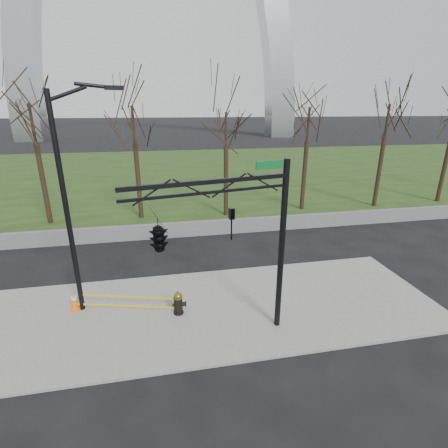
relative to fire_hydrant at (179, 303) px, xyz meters
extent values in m
plane|color=black|center=(1.13, 0.11, -0.53)|extent=(500.00, 500.00, 0.00)
cube|color=slate|center=(1.13, 0.11, -0.48)|extent=(18.00, 6.00, 0.10)
cube|color=#1D3714|center=(1.13, 30.11, -0.50)|extent=(120.00, 40.00, 0.06)
cube|color=#59595B|center=(1.13, 8.11, -0.08)|extent=(60.00, 0.30, 0.90)
cylinder|color=black|center=(-0.01, 0.00, -0.40)|extent=(0.38, 0.38, 0.07)
cylinder|color=black|center=(-0.01, 0.00, -0.10)|extent=(0.29, 0.29, 0.67)
cylinder|color=black|center=(0.22, -0.03, -0.04)|extent=(0.24, 0.21, 0.18)
cylinder|color=black|center=(-0.18, 0.02, -0.07)|extent=(0.13, 0.13, 0.11)
cylinder|color=brown|center=(-0.01, 0.00, 0.26)|extent=(0.33, 0.33, 0.07)
ellipsoid|color=brown|center=(-0.01, 0.00, 0.33)|extent=(0.31, 0.31, 0.23)
cylinder|color=brown|center=(-0.01, 0.00, 0.46)|extent=(0.07, 0.07, 0.09)
cube|color=orange|center=(-3.90, 1.03, -0.41)|extent=(0.39, 0.39, 0.04)
cone|color=orange|center=(-3.90, 1.03, -0.06)|extent=(0.28, 0.28, 0.65)
cylinder|color=white|center=(-3.90, 1.03, 0.06)|extent=(0.21, 0.21, 0.10)
cylinder|color=black|center=(-3.63, 1.01, 3.47)|extent=(0.18, 0.18, 8.00)
cylinder|color=black|center=(-3.09, 1.12, 7.32)|extent=(1.26, 0.36, 0.56)
cylinder|color=black|center=(-2.26, 1.28, 7.57)|extent=(1.21, 0.35, 0.22)
cube|color=black|center=(-1.67, 1.40, 7.52)|extent=(0.63, 0.33, 0.14)
cylinder|color=black|center=(3.40, -1.35, 2.47)|extent=(0.20, 0.20, 6.00)
cube|color=black|center=(0.95, -1.85, 4.97)|extent=(4.92, 1.11, 0.12)
cube|color=black|center=(0.95, -1.85, 4.67)|extent=(4.92, 1.08, 0.08)
cube|color=#0C5926|center=(2.81, -1.47, 5.32)|extent=(0.89, 0.22, 0.25)
imported|color=black|center=(1.64, -1.71, 3.62)|extent=(0.20, 0.23, 1.00)
imported|color=black|center=(-0.52, -2.15, 3.62)|extent=(1.01, 2.54, 1.00)
cube|color=#E1B80B|center=(-1.82, 0.51, 0.18)|extent=(3.62, 1.01, 0.08)
cube|color=#E1B80B|center=(-1.96, 0.52, -0.21)|extent=(3.89, 1.03, 0.08)
camera|label=1|loc=(-0.37, -10.77, 6.93)|focal=26.51mm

